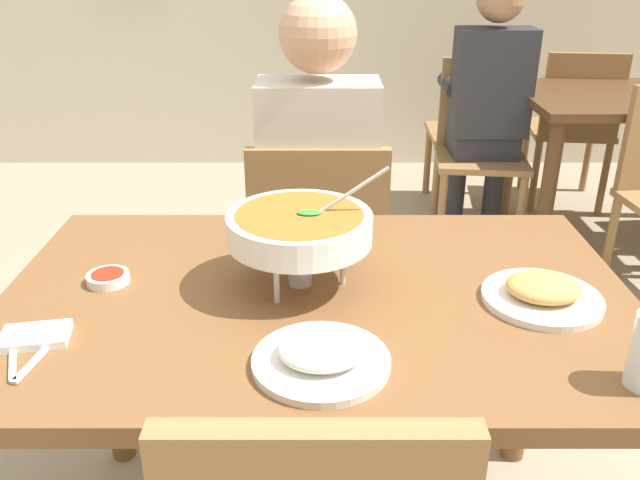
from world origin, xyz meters
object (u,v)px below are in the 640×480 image
(chair_diner_main, at_px, (321,256))
(patron_bg_left, at_px, (491,96))
(chair_bg_left, at_px, (483,140))
(chair_bg_window, at_px, (577,122))
(sauce_dish, at_px, (111,277))
(appetizer_plate, at_px, (545,293))
(curry_bowl, at_px, (302,228))
(rice_plate, at_px, (324,355))
(dining_table_far, at_px, (627,123))
(chair_bg_corner, at_px, (489,121))
(dining_table_main, at_px, (320,338))
(diner_main, at_px, (321,183))

(chair_diner_main, relative_size, patron_bg_left, 0.69)
(chair_bg_left, distance_m, chair_bg_window, 0.71)
(sauce_dish, bearing_deg, appetizer_plate, -5.16)
(patron_bg_left, bearing_deg, curry_bowl, -113.80)
(chair_diner_main, distance_m, chair_bg_left, 1.58)
(rice_plate, bearing_deg, curry_bowl, 98.43)
(dining_table_far, relative_size, chair_bg_corner, 1.11)
(dining_table_main, bearing_deg, sauce_dish, 174.63)
(sauce_dish, xyz_separation_m, dining_table_far, (1.93, 1.88, -0.15))
(appetizer_plate, relative_size, dining_table_far, 0.24)
(curry_bowl, bearing_deg, diner_main, 87.09)
(chair_diner_main, bearing_deg, patron_bg_left, 57.24)
(diner_main, height_order, chair_bg_corner, diner_main)
(dining_table_main, distance_m, chair_bg_left, 2.22)
(curry_bowl, relative_size, chair_bg_corner, 0.37)
(chair_diner_main, bearing_deg, chair_bg_left, 58.65)
(appetizer_plate, distance_m, dining_table_far, 2.22)
(dining_table_main, relative_size, chair_diner_main, 1.46)
(chair_diner_main, relative_size, curry_bowl, 2.71)
(curry_bowl, xyz_separation_m, sauce_dish, (-0.41, 0.01, -0.12))
(chair_bg_window, bearing_deg, curry_bowl, -121.61)
(appetizer_plate, bearing_deg, chair_diner_main, 121.46)
(diner_main, bearing_deg, chair_diner_main, -90.00)
(sauce_dish, relative_size, dining_table_far, 0.09)
(dining_table_main, relative_size, patron_bg_left, 1.00)
(rice_plate, distance_m, dining_table_far, 2.64)
(chair_bg_corner, bearing_deg, rice_plate, -109.12)
(diner_main, distance_m, appetizer_plate, 0.90)
(rice_plate, relative_size, chair_bg_corner, 0.27)
(chair_diner_main, height_order, diner_main, diner_main)
(diner_main, relative_size, dining_table_far, 1.31)
(diner_main, bearing_deg, curry_bowl, -92.91)
(appetizer_plate, height_order, dining_table_far, appetizer_plate)
(dining_table_main, distance_m, diner_main, 0.74)
(chair_bg_left, relative_size, chair_bg_window, 1.00)
(rice_plate, distance_m, sauce_dish, 0.54)
(dining_table_main, height_order, curry_bowl, curry_bowl)
(dining_table_far, height_order, chair_bg_left, chair_bg_left)
(curry_bowl, relative_size, sauce_dish, 3.69)
(dining_table_far, relative_size, patron_bg_left, 0.76)
(dining_table_far, distance_m, chair_bg_window, 0.52)
(chair_bg_corner, bearing_deg, dining_table_far, -43.95)
(chair_bg_left, bearing_deg, chair_bg_corner, 72.69)
(curry_bowl, distance_m, dining_table_far, 2.44)
(sauce_dish, bearing_deg, chair_bg_corner, 59.91)
(dining_table_far, relative_size, chair_bg_window, 1.11)
(sauce_dish, distance_m, chair_bg_window, 3.05)
(dining_table_main, bearing_deg, rice_plate, -88.25)
(appetizer_plate, bearing_deg, curry_bowl, 171.31)
(chair_bg_window, bearing_deg, appetizer_plate, -111.68)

